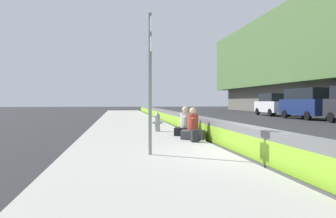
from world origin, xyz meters
name	(u,v)px	position (x,y,z in m)	size (l,w,h in m)	color
ground_plane	(251,159)	(0.00, 0.00, 0.00)	(160.00, 160.00, 0.00)	#2B2B2D
sidewalk_strip	(150,159)	(0.00, 2.65, 0.07)	(80.00, 4.40, 0.14)	#A8A59E
jersey_barrier	(251,143)	(0.00, 0.00, 0.42)	(76.00, 0.45, 0.85)	slate
route_sign_post	(150,73)	(0.28, 2.60, 2.21)	(0.44, 0.09, 3.60)	gray
fire_hydrant	(157,121)	(6.60, 1.65, 0.59)	(0.26, 0.46, 0.88)	gray
seated_person_foreground	(193,129)	(3.48, 0.74, 0.50)	(0.92, 1.00, 1.14)	#424247
seated_person_middle	(185,126)	(4.72, 0.76, 0.50)	(0.92, 1.00, 1.15)	black
backpack	(195,136)	(2.63, 0.87, 0.33)	(0.32, 0.28, 0.40)	#232328
parked_car_fourth	(306,103)	(16.90, -12.05, 1.35)	(5.16, 2.24, 2.56)	navy
parked_car_midline	(272,104)	(23.30, -12.28, 1.18)	(4.84, 2.15, 2.28)	silver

